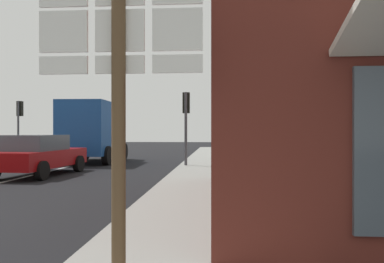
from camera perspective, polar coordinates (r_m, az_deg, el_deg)
ground_plane at (r=16.22m, az=-20.70°, el=-5.63°), size 80.00×80.00×0.00m
sidewalk_right at (r=12.74m, az=2.72°, el=-6.87°), size 2.86×44.00×0.14m
sedan_far at (r=14.87m, az=-22.01°, el=-3.21°), size 2.22×4.32×1.47m
delivery_truck at (r=20.07m, az=-14.53°, el=0.19°), size 2.55×5.04×3.05m
route_sign_post at (r=3.87m, az=-10.87°, el=5.86°), size 1.66×0.14×3.20m
traffic_light_near_right at (r=16.52m, az=-0.88°, el=2.93°), size 0.30×0.49×3.29m
traffic_light_far_left at (r=25.34m, az=-24.44°, el=2.16°), size 0.30×0.49×3.42m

